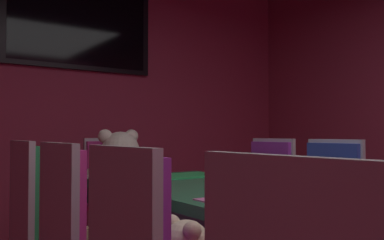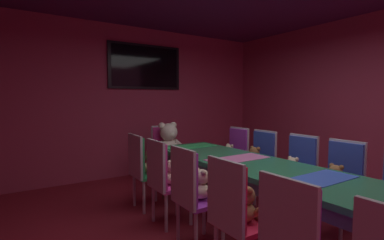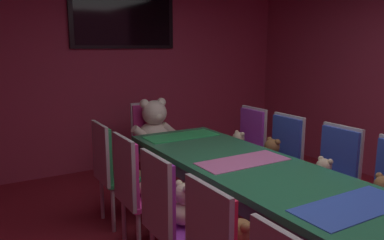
{
  "view_description": "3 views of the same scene",
  "coord_description": "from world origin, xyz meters",
  "px_view_note": "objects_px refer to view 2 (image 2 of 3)",
  "views": [
    {
      "loc": [
        -1.4,
        -0.79,
        1.02
      ],
      "look_at": [
        0.01,
        1.24,
        1.1
      ],
      "focal_mm": 39.45,
      "sensor_mm": 36.0,
      "label": 1
    },
    {
      "loc": [
        -2.25,
        -1.95,
        1.44
      ],
      "look_at": [
        -0.09,
        1.36,
        1.15
      ],
      "focal_mm": 26.62,
      "sensor_mm": 36.0,
      "label": 2
    },
    {
      "loc": [
        -1.88,
        -1.83,
        1.67
      ],
      "look_at": [
        -0.09,
        1.17,
        0.98
      ],
      "focal_mm": 35.59,
      "sensor_mm": 36.0,
      "label": 3
    }
  ],
  "objects_px": {
    "banquet_table": "(272,176)",
    "chair_left_5": "(141,164)",
    "teddy_left_3": "(202,186)",
    "teddy_left_4": "(173,174)",
    "throne_chair": "(164,148)",
    "chair_left_3": "(190,188)",
    "teddy_right_5": "(229,154)",
    "chair_left_4": "(162,174)",
    "wall_tv": "(146,67)",
    "teddy_right_4": "(254,159)",
    "chair_left_1": "(294,239)",
    "teddy_right_3": "(292,169)",
    "chair_right_5": "(236,152)",
    "chair_left_2": "(233,208)",
    "chair_right_3": "(299,166)",
    "teddy_left_5": "(151,164)",
    "chair_right_2": "(342,176)",
    "teddy_left_2": "(246,206)",
    "chair_right_4": "(261,157)",
    "teddy_right_2": "(335,179)",
    "king_teddy_bear": "(169,143)"
  },
  "relations": [
    {
      "from": "chair_left_1",
      "to": "wall_tv",
      "type": "distance_m",
      "value": 4.34
    },
    {
      "from": "chair_right_5",
      "to": "chair_left_2",
      "type": "bearing_deg",
      "value": 47.51
    },
    {
      "from": "teddy_left_5",
      "to": "chair_right_3",
      "type": "distance_m",
      "value": 1.91
    },
    {
      "from": "teddy_left_4",
      "to": "king_teddy_bear",
      "type": "distance_m",
      "value": 1.49
    },
    {
      "from": "wall_tv",
      "to": "teddy_right_4",
      "type": "bearing_deg",
      "value": -73.13
    },
    {
      "from": "wall_tv",
      "to": "teddy_left_4",
      "type": "bearing_deg",
      "value": -106.67
    },
    {
      "from": "teddy_right_5",
      "to": "wall_tv",
      "type": "distance_m",
      "value": 2.32
    },
    {
      "from": "teddy_left_2",
      "to": "king_teddy_bear",
      "type": "xyz_separation_m",
      "value": [
        0.67,
        2.52,
        0.13
      ]
    },
    {
      "from": "teddy_right_5",
      "to": "chair_left_4",
      "type": "bearing_deg",
      "value": 21.35
    },
    {
      "from": "teddy_right_3",
      "to": "teddy_right_4",
      "type": "relative_size",
      "value": 0.86
    },
    {
      "from": "chair_right_3",
      "to": "teddy_left_4",
      "type": "bearing_deg",
      "value": -21.43
    },
    {
      "from": "chair_left_3",
      "to": "chair_left_2",
      "type": "bearing_deg",
      "value": -89.68
    },
    {
      "from": "king_teddy_bear",
      "to": "teddy_left_2",
      "type": "bearing_deg",
      "value": -14.86
    },
    {
      "from": "chair_left_3",
      "to": "chair_right_2",
      "type": "height_order",
      "value": "same"
    },
    {
      "from": "banquet_table",
      "to": "chair_left_5",
      "type": "distance_m",
      "value": 1.67
    },
    {
      "from": "teddy_right_5",
      "to": "banquet_table",
      "type": "bearing_deg",
      "value": 65.29
    },
    {
      "from": "teddy_right_3",
      "to": "teddy_left_3",
      "type": "bearing_deg",
      "value": -0.34
    },
    {
      "from": "chair_right_2",
      "to": "teddy_right_3",
      "type": "relative_size",
      "value": 3.48
    },
    {
      "from": "chair_left_1",
      "to": "teddy_right_5",
      "type": "height_order",
      "value": "chair_left_1"
    },
    {
      "from": "teddy_left_3",
      "to": "teddy_right_2",
      "type": "xyz_separation_m",
      "value": [
        1.34,
        -0.57,
        -0.01
      ]
    },
    {
      "from": "chair_right_5",
      "to": "throne_chair",
      "type": "bearing_deg",
      "value": -48.5
    },
    {
      "from": "chair_right_3",
      "to": "throne_chair",
      "type": "xyz_separation_m",
      "value": [
        -0.83,
        2.08,
        0.0
      ]
    },
    {
      "from": "banquet_table",
      "to": "chair_right_5",
      "type": "bearing_deg",
      "value": 60.8
    },
    {
      "from": "chair_left_2",
      "to": "chair_right_4",
      "type": "bearing_deg",
      "value": 37.08
    },
    {
      "from": "wall_tv",
      "to": "teddy_right_2",
      "type": "bearing_deg",
      "value": -78.77
    },
    {
      "from": "chair_left_2",
      "to": "chair_right_3",
      "type": "distance_m",
      "value": 1.75
    },
    {
      "from": "chair_right_3",
      "to": "teddy_left_5",
      "type": "bearing_deg",
      "value": -38.03
    },
    {
      "from": "chair_left_4",
      "to": "throne_chair",
      "type": "height_order",
      "value": "same"
    },
    {
      "from": "teddy_left_3",
      "to": "teddy_left_4",
      "type": "relative_size",
      "value": 1.12
    },
    {
      "from": "chair_left_1",
      "to": "throne_chair",
      "type": "distance_m",
      "value": 3.37
    },
    {
      "from": "chair_left_1",
      "to": "teddy_right_4",
      "type": "bearing_deg",
      "value": 50.28
    },
    {
      "from": "banquet_table",
      "to": "wall_tv",
      "type": "xyz_separation_m",
      "value": [
        0.0,
        3.11,
        1.39
      ]
    },
    {
      "from": "teddy_left_2",
      "to": "chair_right_5",
      "type": "relative_size",
      "value": 0.32
    },
    {
      "from": "throne_chair",
      "to": "chair_left_3",
      "type": "bearing_deg",
      "value": -21.48
    },
    {
      "from": "chair_left_5",
      "to": "wall_tv",
      "type": "distance_m",
      "value": 2.35
    },
    {
      "from": "chair_right_2",
      "to": "chair_right_4",
      "type": "bearing_deg",
      "value": -89.84
    },
    {
      "from": "banquet_table",
      "to": "chair_right_5",
      "type": "distance_m",
      "value": 1.66
    },
    {
      "from": "wall_tv",
      "to": "chair_right_5",
      "type": "bearing_deg",
      "value": -63.99
    },
    {
      "from": "teddy_left_5",
      "to": "teddy_left_4",
      "type": "bearing_deg",
      "value": -89.92
    },
    {
      "from": "chair_left_1",
      "to": "teddy_right_2",
      "type": "distance_m",
      "value": 1.63
    },
    {
      "from": "chair_left_2",
      "to": "teddy_left_5",
      "type": "relative_size",
      "value": 3.14
    },
    {
      "from": "chair_left_2",
      "to": "chair_right_4",
      "type": "relative_size",
      "value": 1.0
    },
    {
      "from": "teddy_left_3",
      "to": "teddy_right_3",
      "type": "bearing_deg",
      "value": -0.34
    },
    {
      "from": "chair_left_1",
      "to": "banquet_table",
      "type": "bearing_deg",
      "value": 47.22
    },
    {
      "from": "banquet_table",
      "to": "chair_right_2",
      "type": "xyz_separation_m",
      "value": [
        0.82,
        -0.28,
        -0.06
      ]
    },
    {
      "from": "banquet_table",
      "to": "chair_left_3",
      "type": "height_order",
      "value": "chair_left_3"
    },
    {
      "from": "chair_left_2",
      "to": "chair_left_3",
      "type": "distance_m",
      "value": 0.61
    },
    {
      "from": "wall_tv",
      "to": "teddy_left_2",
      "type": "bearing_deg",
      "value": -101.03
    },
    {
      "from": "teddy_left_5",
      "to": "teddy_left_2",
      "type": "bearing_deg",
      "value": -89.94
    },
    {
      "from": "chair_left_3",
      "to": "teddy_right_3",
      "type": "xyz_separation_m",
      "value": [
        1.51,
        -0.01,
        -0.02
      ]
    }
  ]
}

